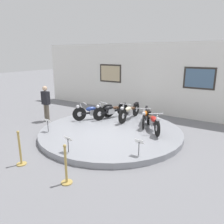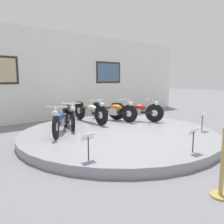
% 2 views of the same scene
% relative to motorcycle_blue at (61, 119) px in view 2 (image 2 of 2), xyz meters
% --- Properties ---
extents(ground_plane, '(60.00, 60.00, 0.00)m').
position_rel_motorcycle_blue_xyz_m(ground_plane, '(1.43, -0.75, -0.57)').
color(ground_plane, slate).
extents(display_platform, '(5.50, 5.50, 0.20)m').
position_rel_motorcycle_blue_xyz_m(display_platform, '(1.43, -0.75, -0.47)').
color(display_platform, gray).
rests_on(display_platform, ground_plane).
extents(back_wall, '(14.00, 0.22, 3.61)m').
position_rel_motorcycle_blue_xyz_m(back_wall, '(1.43, 3.09, 1.23)').
color(back_wall, white).
rests_on(back_wall, ground_plane).
extents(motorcycle_blue, '(1.17, 1.64, 0.78)m').
position_rel_motorcycle_blue_xyz_m(motorcycle_blue, '(0.00, 0.00, 0.00)').
color(motorcycle_blue, black).
rests_on(motorcycle_blue, display_platform).
extents(motorcycle_black, '(0.77, 1.86, 0.78)m').
position_rel_motorcycle_blue_xyz_m(motorcycle_black, '(0.57, 0.57, 0.00)').
color(motorcycle_black, black).
rests_on(motorcycle_black, display_platform).
extents(motorcycle_cream, '(0.54, 2.01, 0.81)m').
position_rel_motorcycle_blue_xyz_m(motorcycle_cream, '(1.43, 0.78, 0.02)').
color(motorcycle_cream, black).
rests_on(motorcycle_cream, display_platform).
extents(motorcycle_orange, '(0.74, 1.87, 0.78)m').
position_rel_motorcycle_blue_xyz_m(motorcycle_orange, '(2.28, 0.57, -0.00)').
color(motorcycle_orange, black).
rests_on(motorcycle_orange, display_platform).
extents(motorcycle_red, '(1.20, 1.64, 0.79)m').
position_rel_motorcycle_blue_xyz_m(motorcycle_red, '(2.86, 0.00, 0.01)').
color(motorcycle_red, black).
rests_on(motorcycle_red, display_platform).
extents(info_placard_front_left, '(0.26, 0.11, 0.51)m').
position_rel_motorcycle_blue_xyz_m(info_placard_front_left, '(-0.46, -2.23, -0.01)').
color(info_placard_front_left, '#333338').
rests_on(info_placard_front_left, display_platform).
extents(info_placard_front_centre, '(0.26, 0.11, 0.51)m').
position_rel_motorcycle_blue_xyz_m(info_placard_front_centre, '(1.43, -3.15, -0.01)').
color(info_placard_front_centre, '#333338').
rests_on(info_placard_front_centre, display_platform).
extents(info_placard_front_right, '(0.26, 0.11, 0.51)m').
position_rel_motorcycle_blue_xyz_m(info_placard_front_right, '(3.32, -2.23, -0.01)').
color(info_placard_front_right, '#333338').
rests_on(info_placard_front_right, display_platform).
extents(stanchion_post_left_of_entry, '(0.28, 0.28, 1.02)m').
position_rel_motorcycle_blue_xyz_m(stanchion_post_left_of_entry, '(0.55, -4.17, -0.23)').
color(stanchion_post_left_of_entry, tan).
rests_on(stanchion_post_left_of_entry, ground_plane).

